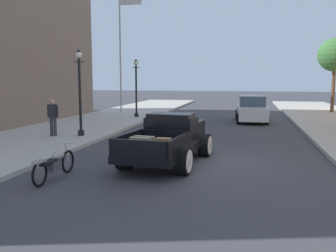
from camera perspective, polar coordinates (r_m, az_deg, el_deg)
name	(u,v)px	position (r m, az deg, el deg)	size (l,w,h in m)	color
ground_plane	(192,161)	(12.26, 3.65, -5.45)	(140.00, 140.00, 0.00)	#3D3D42
hotrod_truck_black	(171,138)	(12.16, 0.40, -1.93)	(2.54, 5.07, 1.58)	black
motorcycle_parked	(55,163)	(10.44, -17.10, -5.55)	(0.62, 2.12, 0.93)	black
car_background_white	(251,110)	(23.88, 12.74, 2.47)	(2.08, 4.40, 1.65)	silver
pedestrian_sidewalk_left	(53,115)	(17.29, -17.34, 1.60)	(0.53, 0.22, 1.65)	#333338
street_lamp_near	(80,86)	(17.01, -13.46, 6.03)	(0.50, 0.32, 3.85)	black
street_lamp_far	(136,84)	(24.95, -4.93, 6.55)	(0.50, 0.32, 3.85)	black
flagpole	(123,37)	(28.03, -6.95, 13.54)	(1.74, 0.16, 9.16)	#B2B2B7
street_tree_third	(335,55)	(31.21, 24.36, 9.93)	(2.55, 2.55, 5.64)	brown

